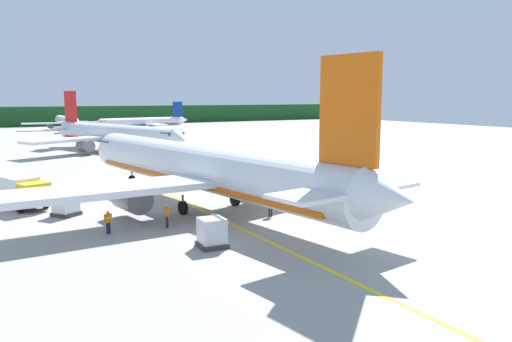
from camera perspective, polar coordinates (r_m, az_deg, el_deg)
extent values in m
cube|color=#999993|center=(75.24, -8.45, 1.00)|extent=(240.00, 320.00, 0.20)
cube|color=#19471E|center=(181.94, -21.38, 5.82)|extent=(216.00, 6.00, 6.34)
cylinder|color=silver|center=(43.38, -6.37, 0.46)|extent=(9.13, 36.16, 3.80)
cone|color=silver|center=(60.41, -16.12, 2.41)|extent=(3.93, 2.91, 3.61)
cone|color=silver|center=(28.86, 14.83, -2.95)|extent=(3.67, 3.65, 3.23)
cube|color=#192333|center=(58.31, -15.32, 3.08)|extent=(3.55, 2.86, 0.60)
cube|color=silver|center=(37.62, -16.58, -2.07)|extent=(16.20, 5.52, 0.50)
cylinder|color=slate|center=(40.52, -13.87, -2.96)|extent=(2.65, 3.49, 2.20)
cube|color=silver|center=(47.41, 4.34, 0.35)|extent=(16.69, 8.67, 0.50)
cylinder|color=slate|center=(47.17, 0.39, -1.14)|extent=(2.65, 3.49, 2.20)
cube|color=#D8590C|center=(30.28, 10.44, 6.77)|extent=(1.01, 4.40, 6.50)
cube|color=silver|center=(30.77, 10.21, -2.11)|extent=(10.76, 4.72, 0.24)
cube|color=#D8590C|center=(43.53, -6.35, -0.90)|extent=(8.40, 32.58, 0.36)
cylinder|color=black|center=(55.76, -13.83, -1.04)|extent=(0.51, 1.14, 1.10)
cylinder|color=gray|center=(55.64, -13.85, -0.23)|extent=(0.20, 0.20, 0.50)
cylinder|color=black|center=(41.31, -8.26, -4.13)|extent=(0.51, 1.14, 1.10)
cylinder|color=gray|center=(41.14, -8.28, -3.04)|extent=(0.20, 0.20, 0.50)
cylinder|color=black|center=(44.08, -2.40, -3.25)|extent=(0.51, 1.14, 1.10)
cylinder|color=gray|center=(43.93, -2.41, -2.23)|extent=(0.20, 0.20, 0.50)
cylinder|color=silver|center=(90.09, -15.58, 4.03)|extent=(13.58, 31.26, 3.37)
cone|color=silver|center=(76.48, -8.52, 3.53)|extent=(3.72, 3.05, 3.20)
cone|color=silver|center=(104.99, -20.83, 4.56)|extent=(3.63, 3.61, 2.86)
cube|color=#192333|center=(77.92, -9.46, 4.15)|extent=(3.40, 2.94, 0.53)
cube|color=silver|center=(96.22, -12.11, 4.06)|extent=(14.77, 7.34, 0.44)
cylinder|color=slate|center=(93.59, -12.70, 3.27)|extent=(2.77, 3.32, 1.95)
cube|color=silver|center=(87.52, -20.64, 3.30)|extent=(14.65, 9.85, 0.44)
cylinder|color=slate|center=(87.40, -18.70, 2.69)|extent=(2.77, 3.32, 1.95)
cube|color=red|center=(102.42, -20.22, 6.87)|extent=(1.57, 3.79, 5.76)
cube|color=silver|center=(102.58, -20.10, 4.52)|extent=(9.64, 5.68, 0.21)
cube|color=red|center=(90.16, -15.55, 3.45)|extent=(12.38, 28.19, 0.32)
cylinder|color=black|center=(80.51, -10.74, 1.84)|extent=(0.61, 1.02, 0.97)
cylinder|color=gray|center=(80.43, -10.75, 2.34)|extent=(0.18, 0.18, 0.44)
cylinder|color=black|center=(92.68, -14.78, 2.55)|extent=(0.61, 1.02, 0.97)
cylinder|color=gray|center=(92.62, -14.79, 2.99)|extent=(0.18, 0.18, 0.44)
cylinder|color=black|center=(90.20, -17.20, 2.30)|extent=(0.61, 1.02, 0.97)
cylinder|color=gray|center=(90.13, -17.22, 2.75)|extent=(0.18, 0.18, 0.44)
cylinder|color=white|center=(147.04, -12.69, 5.41)|extent=(24.54, 5.29, 2.58)
cone|color=white|center=(142.32, -17.51, 5.14)|extent=(1.89, 2.61, 2.45)
cone|color=white|center=(152.84, -8.11, 5.74)|extent=(2.40, 2.42, 2.19)
cube|color=#192333|center=(142.78, -16.95, 5.40)|extent=(1.86, 2.36, 0.41)
cube|color=white|center=(141.99, -11.17, 5.17)|extent=(3.34, 10.87, 0.34)
cylinder|color=slate|center=(143.21, -11.92, 4.85)|extent=(2.32, 1.72, 1.49)
cube|color=white|center=(153.28, -13.16, 5.34)|extent=(5.51, 11.29, 0.34)
cylinder|color=slate|center=(151.14, -13.29, 4.98)|extent=(2.32, 1.72, 1.49)
cube|color=navy|center=(151.75, -8.84, 6.92)|extent=(2.99, 0.58, 4.41)
cube|color=white|center=(151.86, -8.81, 5.70)|extent=(2.94, 7.25, 0.16)
cube|color=navy|center=(147.08, -12.68, 5.13)|extent=(22.10, 4.89, 0.24)
cylinder|color=black|center=(143.69, -16.06, 4.42)|extent=(0.77, 0.32, 0.75)
cylinder|color=gray|center=(143.65, -16.07, 4.64)|extent=(0.14, 0.14, 0.34)
cylinder|color=black|center=(145.95, -12.02, 4.62)|extent=(0.77, 0.32, 0.75)
cylinder|color=gray|center=(145.92, -12.03, 4.84)|extent=(0.14, 0.14, 0.34)
cylinder|color=black|center=(149.17, -12.58, 4.68)|extent=(0.77, 0.32, 0.75)
cylinder|color=gray|center=(149.14, -12.59, 4.89)|extent=(0.14, 0.14, 0.34)
cylinder|color=silver|center=(157.80, -20.62, 5.31)|extent=(2.73, 25.71, 2.71)
cone|color=silver|center=(171.33, -21.37, 5.47)|extent=(2.58, 1.71, 2.58)
cone|color=silver|center=(144.01, -19.71, 5.23)|extent=(2.31, 2.29, 2.31)
cube|color=#192333|center=(169.75, -21.30, 5.66)|extent=(2.31, 1.71, 0.43)
cube|color=silver|center=(155.48, -22.90, 4.98)|extent=(11.72, 4.61, 0.36)
cylinder|color=slate|center=(157.05, -22.23, 4.73)|extent=(1.57, 2.29, 1.57)
cube|color=silver|center=(157.61, -18.17, 5.26)|extent=(11.72, 4.60, 0.36)
cylinder|color=slate|center=(158.53, -18.95, 4.92)|extent=(1.57, 2.29, 1.57)
cube|color=#F2B20C|center=(146.07, -19.93, 6.59)|extent=(0.26, 3.14, 4.64)
cube|color=silver|center=(146.19, -19.86, 5.26)|extent=(7.43, 2.29, 0.17)
cube|color=#F2B20C|center=(157.83, -20.60, 5.04)|extent=(2.59, 23.13, 0.26)
cylinder|color=black|center=(167.54, -21.13, 4.71)|extent=(0.25, 0.79, 0.79)
cylinder|color=gray|center=(167.51, -21.14, 4.91)|extent=(0.14, 0.14, 0.36)
cylinder|color=black|center=(156.56, -21.18, 4.49)|extent=(0.25, 0.79, 0.79)
cylinder|color=gray|center=(156.53, -21.20, 4.70)|extent=(0.14, 0.14, 0.36)
cylinder|color=black|center=(157.16, -19.84, 4.57)|extent=(0.25, 0.79, 0.79)
cylinder|color=gray|center=(157.13, -19.85, 4.78)|extent=(0.14, 0.14, 0.36)
cube|color=yellow|center=(45.72, -23.82, -2.34)|extent=(2.68, 2.45, 1.80)
cube|color=#192333|center=(44.91, -23.36, -2.02)|extent=(1.76, 0.71, 0.94)
cube|color=white|center=(48.68, -25.57, -1.67)|extent=(3.74, 5.33, 2.07)
cube|color=#262628|center=(48.07, -25.04, -3.11)|extent=(3.74, 6.80, 0.16)
cylinder|color=black|center=(46.66, -22.69, -3.38)|extent=(0.57, 0.94, 0.90)
cylinder|color=black|center=(45.73, -25.14, -3.76)|extent=(0.57, 0.94, 0.90)
cylinder|color=black|center=(49.34, -24.32, -2.87)|extent=(0.57, 0.94, 0.90)
cylinder|color=black|center=(48.46, -26.66, -3.21)|extent=(0.57, 0.94, 0.90)
cube|color=#333338|center=(43.33, -20.64, -4.54)|extent=(2.43, 2.43, 0.30)
cube|color=silver|center=(43.15, -20.71, -3.37)|extent=(2.15, 2.15, 1.51)
cube|color=silver|center=(43.44, -21.23, -2.51)|extent=(1.67, 1.38, 0.57)
cube|color=#333338|center=(32.39, -4.98, -8.30)|extent=(1.85, 1.85, 0.30)
cube|color=silver|center=(32.13, -5.00, -6.70)|extent=(1.64, 1.64, 1.57)
cube|color=silver|center=(32.17, -4.12, -5.50)|extent=(0.73, 1.59, 0.56)
cylinder|color=#191E33|center=(40.22, 1.76, -4.61)|extent=(0.14, 0.14, 0.79)
cylinder|color=#191E33|center=(40.17, 1.52, -4.62)|extent=(0.14, 0.14, 0.79)
cube|color=orange|center=(40.05, 1.64, -3.65)|extent=(0.48, 0.33, 0.59)
cube|color=silver|center=(40.04, 1.64, -3.61)|extent=(0.49, 0.34, 0.06)
sphere|color=tan|center=(39.96, 1.65, -3.08)|extent=(0.21, 0.21, 0.21)
cylinder|color=orange|center=(40.12, 2.01, -3.58)|extent=(0.09, 0.09, 0.57)
cylinder|color=orange|center=(39.96, 1.27, -3.63)|extent=(0.09, 0.09, 0.57)
cylinder|color=#191E33|center=(36.77, -16.23, -6.18)|extent=(0.14, 0.14, 0.80)
cylinder|color=#191E33|center=(36.67, -16.46, -6.23)|extent=(0.14, 0.14, 0.80)
cube|color=orange|center=(36.55, -16.39, -5.15)|extent=(0.49, 0.36, 0.60)
cube|color=silver|center=(36.55, -16.39, -5.10)|extent=(0.50, 0.38, 0.06)
sphere|color=tan|center=(36.46, -16.41, -4.53)|extent=(0.22, 0.22, 0.22)
cylinder|color=orange|center=(36.70, -16.04, -5.03)|extent=(0.09, 0.09, 0.57)
cylinder|color=orange|center=(36.40, -16.74, -5.17)|extent=(0.09, 0.09, 0.57)
cylinder|color=#191E33|center=(37.26, -9.97, -5.71)|extent=(0.14, 0.14, 0.88)
cylinder|color=#191E33|center=(37.43, -10.03, -5.65)|extent=(0.14, 0.14, 0.88)
cube|color=orange|center=(37.17, -10.03, -4.53)|extent=(0.27, 0.46, 0.66)
cube|color=silver|center=(37.16, -10.03, -4.48)|extent=(0.28, 0.47, 0.06)
sphere|color=tan|center=(37.07, -10.05, -3.86)|extent=(0.24, 0.24, 0.24)
cylinder|color=orange|center=(36.90, -9.93, -4.57)|extent=(0.09, 0.09, 0.63)
cylinder|color=orange|center=(37.42, -10.13, -4.40)|extent=(0.09, 0.09, 0.63)
cube|color=yellow|center=(39.41, -3.87, -5.48)|extent=(0.30, 60.00, 0.01)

